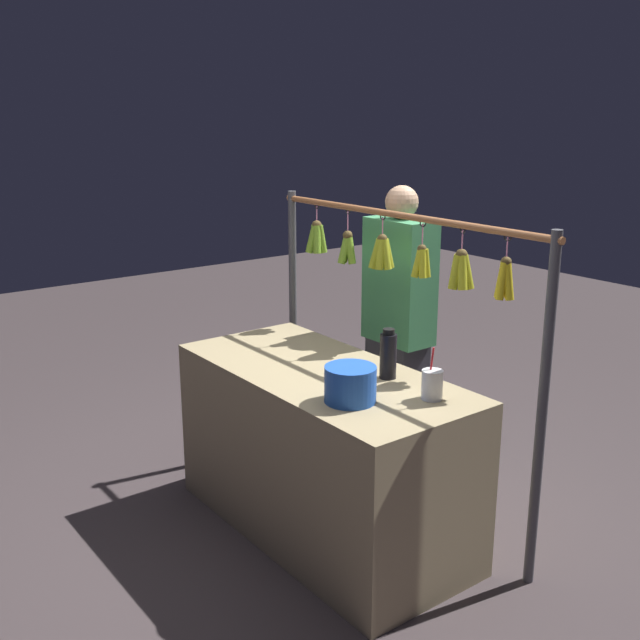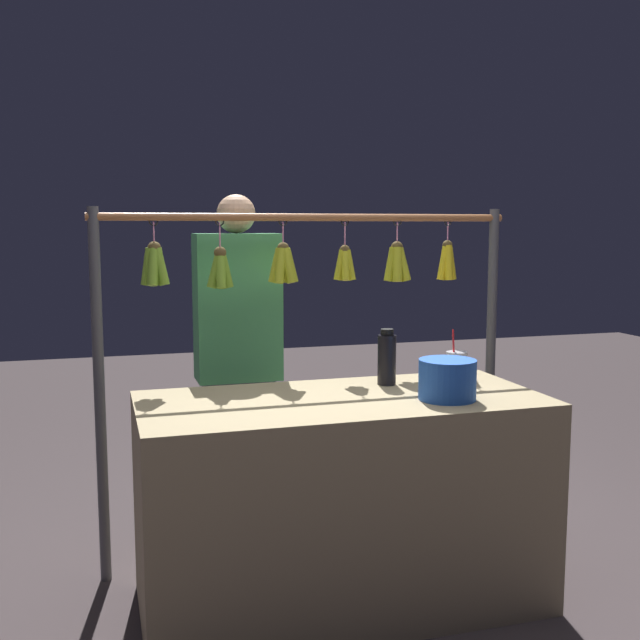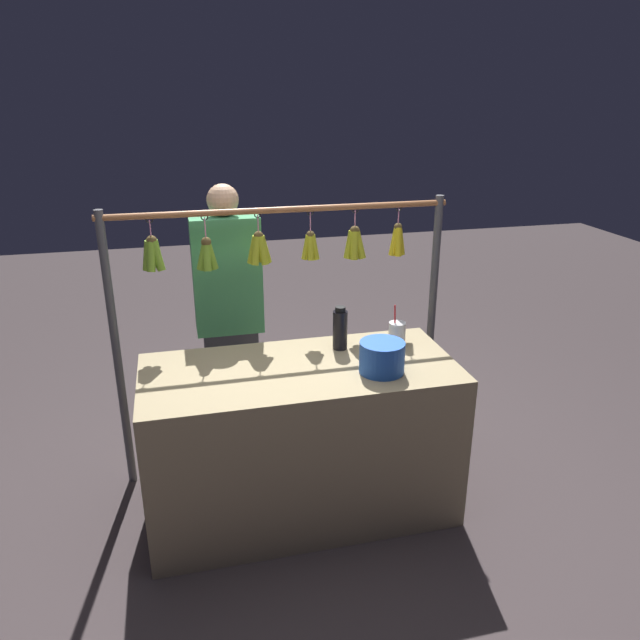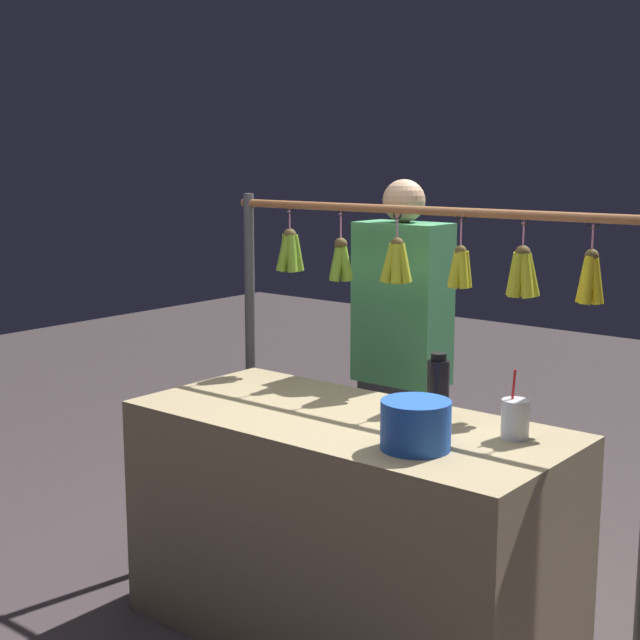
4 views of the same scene
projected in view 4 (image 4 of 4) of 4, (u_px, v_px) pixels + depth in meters
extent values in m
plane|color=#3D3435|center=(346.00, 638.00, 3.28)|extent=(12.00, 12.00, 0.00)
cube|color=tan|center=(347.00, 530.00, 3.21)|extent=(1.52, 0.70, 0.81)
cylinder|color=#4C4C51|center=(251.00, 370.00, 4.04)|extent=(0.04, 0.04, 1.53)
cylinder|color=#9E6038|center=(424.00, 211.00, 3.36)|extent=(1.82, 0.03, 0.03)
torus|color=black|center=(593.00, 224.00, 2.96)|extent=(0.04, 0.01, 0.04)
cylinder|color=pink|center=(593.00, 240.00, 2.97)|extent=(0.01, 0.01, 0.10)
sphere|color=brown|center=(592.00, 256.00, 2.98)|extent=(0.05, 0.05, 0.05)
cylinder|color=yellow|center=(585.00, 279.00, 3.01)|extent=(0.06, 0.04, 0.16)
cylinder|color=yellow|center=(588.00, 280.00, 2.98)|extent=(0.04, 0.05, 0.16)
cylinder|color=yellow|center=(596.00, 280.00, 2.99)|extent=(0.06, 0.04, 0.16)
cylinder|color=yellow|center=(593.00, 279.00, 3.01)|extent=(0.04, 0.06, 0.16)
torus|color=black|center=(524.00, 220.00, 3.12)|extent=(0.04, 0.01, 0.04)
cylinder|color=pink|center=(523.00, 237.00, 3.13)|extent=(0.01, 0.01, 0.11)
sphere|color=brown|center=(523.00, 253.00, 3.14)|extent=(0.05, 0.05, 0.05)
cylinder|color=gold|center=(515.00, 274.00, 3.17)|extent=(0.07, 0.04, 0.16)
cylinder|color=gold|center=(517.00, 276.00, 3.14)|extent=(0.05, 0.06, 0.16)
cylinder|color=gold|center=(526.00, 276.00, 3.13)|extent=(0.07, 0.06, 0.16)
cylinder|color=gold|center=(530.00, 275.00, 3.15)|extent=(0.07, 0.06, 0.16)
cylinder|color=gold|center=(524.00, 274.00, 3.17)|extent=(0.05, 0.07, 0.16)
torus|color=black|center=(461.00, 217.00, 3.27)|extent=(0.04, 0.01, 0.04)
cylinder|color=pink|center=(461.00, 235.00, 3.28)|extent=(0.01, 0.01, 0.12)
sphere|color=brown|center=(461.00, 251.00, 3.29)|extent=(0.04, 0.04, 0.04)
cylinder|color=gold|center=(455.00, 269.00, 3.31)|extent=(0.06, 0.03, 0.14)
cylinder|color=gold|center=(456.00, 270.00, 3.29)|extent=(0.04, 0.07, 0.14)
cylinder|color=gold|center=(463.00, 270.00, 3.28)|extent=(0.05, 0.05, 0.14)
cylinder|color=gold|center=(466.00, 270.00, 3.30)|extent=(0.04, 0.04, 0.14)
cylinder|color=gold|center=(462.00, 269.00, 3.32)|extent=(0.04, 0.05, 0.14)
torus|color=black|center=(397.00, 214.00, 3.44)|extent=(0.04, 0.01, 0.04)
cylinder|color=pink|center=(397.00, 229.00, 3.45)|extent=(0.01, 0.01, 0.11)
sphere|color=brown|center=(397.00, 244.00, 3.46)|extent=(0.05, 0.05, 0.05)
cylinder|color=#ACB725|center=(391.00, 263.00, 3.49)|extent=(0.07, 0.04, 0.15)
cylinder|color=#ACB725|center=(389.00, 264.00, 3.46)|extent=(0.06, 0.07, 0.16)
cylinder|color=#ACB725|center=(396.00, 264.00, 3.44)|extent=(0.06, 0.07, 0.15)
cylinder|color=#ACB725|center=(403.00, 264.00, 3.45)|extent=(0.07, 0.04, 0.15)
cylinder|color=#ACB725|center=(403.00, 263.00, 3.48)|extent=(0.05, 0.07, 0.15)
cylinder|color=#ACB725|center=(396.00, 263.00, 3.50)|extent=(0.06, 0.07, 0.16)
torus|color=black|center=(341.00, 212.00, 3.60)|extent=(0.04, 0.01, 0.04)
cylinder|color=pink|center=(341.00, 228.00, 3.61)|extent=(0.01, 0.01, 0.13)
sphere|color=brown|center=(341.00, 244.00, 3.63)|extent=(0.05, 0.05, 0.05)
cylinder|color=#76A52B|center=(337.00, 262.00, 3.65)|extent=(0.08, 0.04, 0.15)
cylinder|color=#76A52B|center=(337.00, 263.00, 3.62)|extent=(0.04, 0.08, 0.15)
cylinder|color=#76A52B|center=(345.00, 263.00, 3.63)|extent=(0.07, 0.04, 0.15)
cylinder|color=#76A52B|center=(344.00, 262.00, 3.65)|extent=(0.04, 0.06, 0.15)
torus|color=black|center=(290.00, 209.00, 3.77)|extent=(0.04, 0.01, 0.04)
cylinder|color=pink|center=(290.00, 222.00, 3.78)|extent=(0.01, 0.01, 0.10)
sphere|color=brown|center=(290.00, 235.00, 3.79)|extent=(0.05, 0.05, 0.05)
cylinder|color=#76A52B|center=(285.00, 253.00, 3.82)|extent=(0.06, 0.04, 0.15)
cylinder|color=#76A52B|center=(285.00, 254.00, 3.79)|extent=(0.05, 0.08, 0.16)
cylinder|color=#76A52B|center=(292.00, 254.00, 3.78)|extent=(0.07, 0.06, 0.16)
cylinder|color=#76A52B|center=(296.00, 253.00, 3.80)|extent=(0.06, 0.06, 0.16)
cylinder|color=#76A52B|center=(292.00, 253.00, 3.82)|extent=(0.05, 0.06, 0.16)
cylinder|color=black|center=(438.00, 390.00, 3.10)|extent=(0.08, 0.08, 0.20)
cylinder|color=black|center=(439.00, 357.00, 3.08)|extent=(0.05, 0.05, 0.02)
cylinder|color=blue|center=(416.00, 425.00, 2.79)|extent=(0.21, 0.21, 0.15)
cylinder|color=silver|center=(515.00, 419.00, 2.90)|extent=(0.09, 0.09, 0.13)
cylinder|color=red|center=(512.00, 404.00, 2.90)|extent=(0.01, 0.04, 0.22)
cube|color=#2D2D38|center=(400.00, 468.00, 3.92)|extent=(0.30, 0.21, 0.76)
cube|color=#3F8C59|center=(402.00, 303.00, 3.80)|extent=(0.38, 0.21, 0.66)
sphere|color=tan|center=(404.00, 201.00, 3.73)|extent=(0.17, 0.17, 0.17)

